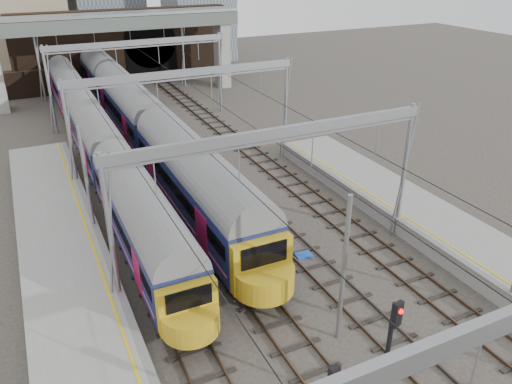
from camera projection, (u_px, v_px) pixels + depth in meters
ground at (365, 368)px, 20.37m from camera, size 160.00×160.00×0.00m
tracks at (225, 211)px, 32.52m from camera, size 14.40×80.00×0.22m
overhead_line at (187, 89)px, 34.91m from camera, size 16.80×80.00×8.00m
retaining_wall at (120, 50)px, 61.11m from camera, size 28.00×2.75×9.00m
overbridge at (115, 32)px, 54.48m from camera, size 28.00×3.00×9.25m
train_main at (111, 85)px, 51.80m from camera, size 3.11×71.77×5.24m
train_second at (94, 134)px, 38.99m from camera, size 2.65×46.06×4.61m
signal_near_centre at (390, 346)px, 16.93m from camera, size 0.40×0.48×5.19m
equip_cover_b at (257, 228)px, 30.49m from camera, size 0.97×0.73×0.11m
equip_cover_c at (304, 255)px, 27.77m from camera, size 0.97×0.72×0.11m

